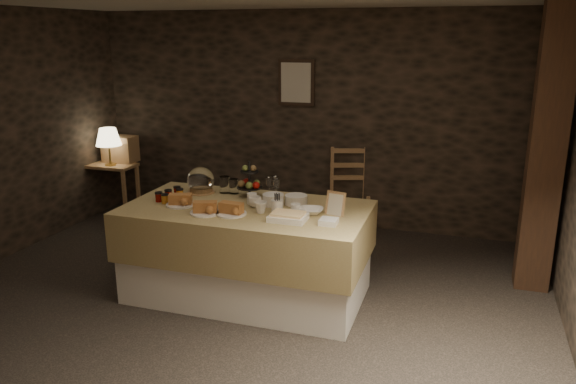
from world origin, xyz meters
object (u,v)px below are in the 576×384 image
(buffet_table, at_px, (247,245))
(fruit_stand, at_px, (250,183))
(chair, at_px, (351,195))
(table_lamp, at_px, (108,137))
(timber_column, at_px, (546,152))
(console_table, at_px, (111,174))
(wine_rack, at_px, (120,149))

(buffet_table, xyz_separation_m, fruit_stand, (-0.09, 0.31, 0.49))
(buffet_table, relative_size, fruit_stand, 6.32)
(buffet_table, relative_size, chair, 2.75)
(table_lamp, distance_m, timber_column, 5.04)
(chair, relative_size, fruit_stand, 2.30)
(console_table, distance_m, chair, 3.11)
(buffet_table, height_order, timber_column, timber_column)
(wine_rack, height_order, timber_column, timber_column)
(console_table, relative_size, wine_rack, 1.65)
(console_table, distance_m, table_lamp, 0.50)
(buffet_table, bearing_deg, chair, 75.94)
(table_lamp, distance_m, chair, 3.13)
(timber_column, distance_m, fruit_stand, 2.69)
(buffet_table, distance_m, console_table, 3.04)
(buffet_table, height_order, chair, chair)
(wine_rack, xyz_separation_m, timber_column, (5.00, -0.77, 0.44))
(fruit_stand, bearing_deg, console_table, 151.94)
(console_table, relative_size, chair, 0.89)
(table_lamp, bearing_deg, timber_column, -6.19)
(buffet_table, distance_m, timber_column, 2.81)
(chair, xyz_separation_m, fruit_stand, (-0.60, -1.75, 0.54))
(chair, bearing_deg, console_table, 170.07)
(buffet_table, distance_m, chair, 2.12)
(wine_rack, relative_size, fruit_stand, 1.24)
(buffet_table, height_order, table_lamp, table_lamp)
(fruit_stand, bearing_deg, table_lamp, 152.37)
(console_table, distance_m, fruit_stand, 2.84)
(timber_column, bearing_deg, fruit_stand, -164.20)
(console_table, bearing_deg, fruit_stand, -28.06)
(buffet_table, xyz_separation_m, wine_rack, (-2.51, 1.81, 0.38))
(table_lamp, xyz_separation_m, fruit_stand, (2.43, -1.27, -0.08))
(wine_rack, relative_size, chair, 0.54)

